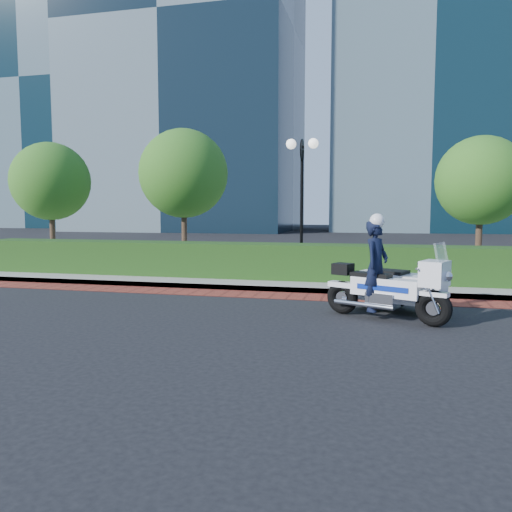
% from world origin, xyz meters
% --- Properties ---
extents(ground, '(120.00, 120.00, 0.00)m').
position_xyz_m(ground, '(0.00, 0.00, 0.00)').
color(ground, black).
rests_on(ground, ground).
extents(brick_strip, '(60.00, 1.00, 0.01)m').
position_xyz_m(brick_strip, '(0.00, 1.50, 0.01)').
color(brick_strip, maroon).
rests_on(brick_strip, ground).
extents(sidewalk, '(60.00, 8.00, 0.15)m').
position_xyz_m(sidewalk, '(0.00, 6.00, 0.07)').
color(sidewalk, gray).
rests_on(sidewalk, ground).
extents(hedge_main, '(18.00, 1.20, 1.00)m').
position_xyz_m(hedge_main, '(0.00, 3.60, 0.65)').
color(hedge_main, black).
rests_on(hedge_main, sidewalk).
extents(lamppost, '(1.02, 0.70, 4.21)m').
position_xyz_m(lamppost, '(1.00, 5.20, 2.96)').
color(lamppost, black).
rests_on(lamppost, sidewalk).
extents(tree_a, '(3.00, 3.00, 4.58)m').
position_xyz_m(tree_a, '(-9.00, 6.50, 3.22)').
color(tree_a, '#332319').
rests_on(tree_a, sidewalk).
extents(tree_b, '(3.20, 3.20, 4.89)m').
position_xyz_m(tree_b, '(-3.50, 6.50, 3.43)').
color(tree_b, '#332319').
rests_on(tree_b, sidewalk).
extents(tree_c, '(2.80, 2.80, 4.30)m').
position_xyz_m(tree_c, '(6.50, 6.50, 3.05)').
color(tree_c, '#332319').
rests_on(tree_c, sidewalk).
extents(tower_left, '(22.00, 16.00, 40.00)m').
position_xyz_m(tower_left, '(-16.00, 40.00, 20.00)').
color(tower_left, black).
rests_on(tower_left, ground).
extents(tower_center, '(18.00, 15.00, 46.00)m').
position_xyz_m(tower_center, '(8.00, 44.00, 23.00)').
color(tower_center, black).
rests_on(tower_center, ground).
extents(tower_far_left, '(16.00, 14.00, 34.00)m').
position_xyz_m(tower_far_left, '(-36.00, 46.00, 17.00)').
color(tower_far_left, black).
rests_on(tower_far_left, ground).
extents(police_motorcycle, '(2.41, 2.30, 2.07)m').
position_xyz_m(police_motorcycle, '(3.57, -0.33, 0.71)').
color(police_motorcycle, black).
rests_on(police_motorcycle, ground).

